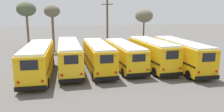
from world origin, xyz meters
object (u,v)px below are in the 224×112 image
school_bus_5 (180,54)px  utility_pole (107,25)px  school_bus_1 (69,55)px  bare_tree_2 (52,13)px  school_bus_0 (38,60)px  bare_tree_0 (26,10)px  bare_tree_1 (144,16)px  school_bus_2 (98,56)px  school_bus_3 (124,54)px  school_bus_4 (152,53)px

school_bus_5 → utility_pole: utility_pole is taller
school_bus_1 → bare_tree_2: (-2.36, 12.57, 4.61)m
school_bus_0 → bare_tree_0: bearing=101.2°
school_bus_5 → bare_tree_1: (2.24, 18.74, 3.93)m
school_bus_2 → bare_tree_1: bearing=56.2°
school_bus_2 → bare_tree_1: size_ratio=1.40×
school_bus_3 → school_bus_4: size_ratio=1.05×
school_bus_1 → utility_pole: 12.33m
school_bus_5 → bare_tree_2: size_ratio=1.43×
school_bus_3 → utility_pole: (-0.06, 10.25, 2.90)m
school_bus_5 → bare_tree_2: 21.30m
utility_pole → school_bus_2: bearing=-106.1°
school_bus_1 → school_bus_3: 6.36m
school_bus_3 → bare_tree_1: bare_tree_1 is taller
utility_pole → bare_tree_2: 9.16m
school_bus_0 → school_bus_5: 15.89m
school_bus_5 → utility_pole: size_ratio=1.24×
school_bus_2 → school_bus_3: school_bus_2 is taller
bare_tree_1 → bare_tree_2: bare_tree_2 is taller
school_bus_2 → bare_tree_2: size_ratio=1.30×
school_bus_2 → bare_tree_0: 24.27m
school_bus_3 → bare_tree_0: 25.38m
school_bus_4 → bare_tree_0: (-17.12, 21.37, 5.09)m
school_bus_4 → school_bus_5: (3.18, -0.93, -0.02)m
bare_tree_0 → school_bus_0: bearing=-78.8°
school_bus_0 → school_bus_2: school_bus_0 is taller
bare_tree_0 → bare_tree_1: size_ratio=1.19×
school_bus_1 → school_bus_2: school_bus_1 is taller
utility_pole → bare_tree_1: 11.03m
school_bus_0 → school_bus_1: school_bus_1 is taller
bare_tree_1 → school_bus_5: bearing=-96.8°
bare_tree_0 → bare_tree_2: bare_tree_0 is taller
school_bus_4 → utility_pole: (-3.24, 11.07, 2.71)m
school_bus_4 → bare_tree_1: size_ratio=1.36×
school_bus_5 → bare_tree_0: bare_tree_0 is taller
bare_tree_0 → utility_pole: bearing=-36.6°
school_bus_4 → school_bus_3: bearing=165.5°
bare_tree_0 → bare_tree_2: (5.22, -7.96, -0.51)m
school_bus_2 → utility_pole: (3.12, 10.83, 2.81)m
utility_pole → bare_tree_2: size_ratio=1.15×
school_bus_1 → bare_tree_1: 22.97m
school_bus_5 → school_bus_2: bearing=173.0°
bare_tree_0 → bare_tree_1: bearing=-9.0°
school_bus_1 → school_bus_4: bearing=-5.0°
bare_tree_1 → school_bus_4: bearing=-106.9°
school_bus_1 → bare_tree_1: bearing=48.6°
bare_tree_1 → utility_pole: bearing=-142.1°
school_bus_4 → school_bus_5: school_bus_4 is taller
school_bus_3 → utility_pole: bearing=90.3°
school_bus_1 → utility_pole: bearing=58.4°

